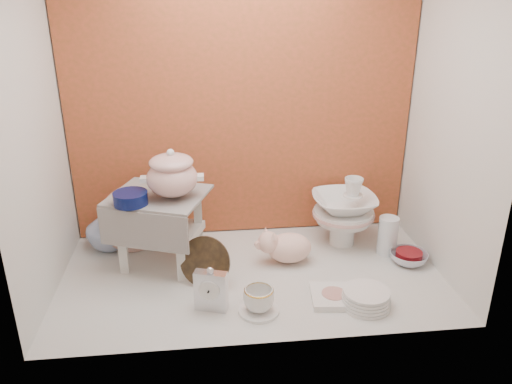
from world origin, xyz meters
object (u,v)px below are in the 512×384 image
gold_rim_teacup (259,299)px  dinner_plate_stack (366,298)px  blue_white_vase (108,227)px  plush_pig (289,247)px  crystal_bowl (409,258)px  soup_tureen (172,173)px  mantel_clock (211,289)px  porcelain_tower (344,211)px  floral_platter (134,218)px  step_stool (161,230)px

gold_rim_teacup → dinner_plate_stack: size_ratio=0.60×
blue_white_vase → plush_pig: (0.91, -0.26, -0.04)m
gold_rim_teacup → crystal_bowl: (0.79, 0.32, -0.03)m
soup_tureen → dinner_plate_stack: soup_tureen is taller
plush_pig → dinner_plate_stack: plush_pig is taller
soup_tureen → mantel_clock: size_ratio=1.37×
crystal_bowl → soup_tureen: bearing=175.5°
plush_pig → porcelain_tower: bearing=48.9°
dinner_plate_stack → crystal_bowl: bearing=45.3°
floral_platter → plush_pig: 0.81m
dinner_plate_stack → soup_tureen: bearing=152.9°
crystal_bowl → porcelain_tower: porcelain_tower is taller
step_stool → mantel_clock: (0.23, -0.41, -0.09)m
blue_white_vase → plush_pig: 0.95m
mantel_clock → crystal_bowl: bearing=33.8°
plush_pig → porcelain_tower: size_ratio=0.75×
floral_platter → crystal_bowl: bearing=-12.3°
step_stool → blue_white_vase: bearing=165.7°
step_stool → crystal_bowl: step_stool is taller
step_stool → soup_tureen: soup_tureen is taller
floral_platter → crystal_bowl: size_ratio=1.92×
blue_white_vase → step_stool: bearing=-34.6°
soup_tureen → dinner_plate_stack: (0.82, -0.42, -0.45)m
porcelain_tower → mantel_clock: bearing=-143.6°
soup_tureen → plush_pig: size_ratio=0.98×
step_stool → plush_pig: (0.62, -0.06, -0.10)m
soup_tureen → plush_pig: (0.55, -0.02, -0.41)m
soup_tureen → mantel_clock: bearing=-67.6°
gold_rim_teacup → dinner_plate_stack: bearing=-0.6°
soup_tureen → dinner_plate_stack: 1.02m
dinner_plate_stack → plush_pig: bearing=123.5°
mantel_clock → porcelain_tower: size_ratio=0.54×
soup_tureen → dinner_plate_stack: bearing=-27.1°
step_stool → mantel_clock: step_stool is taller
plush_pig → soup_tureen: bearing=-161.1°
blue_white_vase → plush_pig: size_ratio=0.86×
gold_rim_teacup → crystal_bowl: bearing=22.3°
gold_rim_teacup → porcelain_tower: (0.51, 0.57, 0.12)m
step_stool → dinner_plate_stack: 1.01m
step_stool → crystal_bowl: 1.23m
floral_platter → porcelain_tower: size_ratio=0.95×
plush_pig → floral_platter: bearing=-175.5°
mantel_clock → plush_pig: bearing=59.7°
step_stool → floral_platter: 0.22m
plush_pig → dinner_plate_stack: 0.48m
gold_rim_teacup → porcelain_tower: size_ratio=0.35×
step_stool → gold_rim_teacup: step_stool is taller
step_stool → soup_tureen: (0.07, -0.04, 0.30)m
soup_tureen → blue_white_vase: soup_tureen is taller
step_stool → porcelain_tower: size_ratio=1.15×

